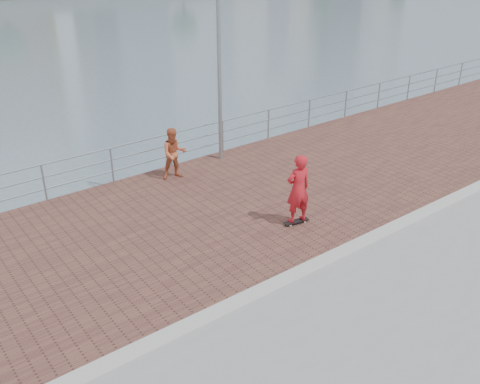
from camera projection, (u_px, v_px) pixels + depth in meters
water at (291, 345)px, 12.75m from camera, size 400.00×400.00×0.00m
brick_lane at (204, 214)px, 14.43m from camera, size 40.00×6.80×0.02m
curb at (295, 275)px, 11.86m from camera, size 40.00×0.40×0.06m
guardrail at (142, 153)px, 16.55m from camera, size 39.06×0.06×1.13m
street_lamp at (228, 19)px, 15.58m from camera, size 0.47×1.36×6.43m
skateboard at (296, 221)px, 13.92m from camera, size 0.71×0.30×0.08m
skateboarder at (298, 189)px, 13.50m from camera, size 0.74×0.56×1.84m
bystander at (174, 154)px, 16.18m from camera, size 0.92×0.81×1.60m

